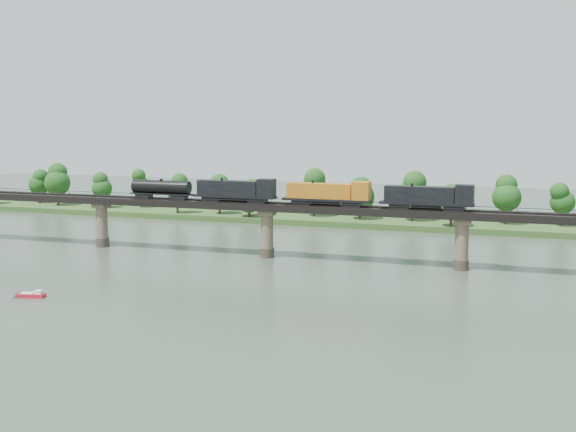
% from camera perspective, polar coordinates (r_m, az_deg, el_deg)
% --- Properties ---
extents(ground, '(400.00, 400.00, 0.00)m').
position_cam_1_polar(ground, '(125.57, -6.34, -5.79)').
color(ground, '#334033').
rests_on(ground, ground).
extents(far_bank, '(300.00, 24.00, 1.60)m').
position_cam_1_polar(far_bank, '(204.41, 3.59, -0.19)').
color(far_bank, '#2C4B1E').
rests_on(far_bank, ground).
extents(bridge, '(236.00, 30.00, 11.50)m').
position_cam_1_polar(bridge, '(151.73, -1.66, -1.25)').
color(bridge, '#473A2D').
rests_on(bridge, ground).
extents(bridge_superstructure, '(220.00, 4.90, 0.75)m').
position_cam_1_polar(bridge_superstructure, '(150.84, -1.67, 1.13)').
color(bridge_superstructure, black).
rests_on(bridge_superstructure, bridge).
extents(far_treeline, '(289.06, 17.54, 13.60)m').
position_cam_1_polar(far_treeline, '(201.38, 1.03, 2.00)').
color(far_treeline, '#382619').
rests_on(far_treeline, far_bank).
extents(freight_train, '(74.05, 2.89, 5.10)m').
position_cam_1_polar(freight_train, '(148.58, 0.61, 1.86)').
color(freight_train, black).
rests_on(freight_train, bridge).
extents(motorboat, '(4.55, 2.41, 1.21)m').
position_cam_1_polar(motorboat, '(126.79, -19.56, -5.88)').
color(motorboat, red).
rests_on(motorboat, ground).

